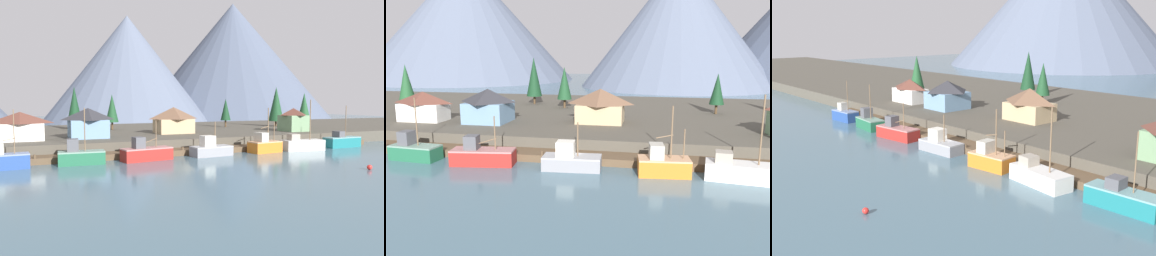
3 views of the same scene
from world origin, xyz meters
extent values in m
cube|color=#476675|center=(0.00, 20.00, -0.50)|extent=(400.00, 400.00, 1.00)
cube|color=brown|center=(0.00, 2.00, 0.50)|extent=(80.00, 4.00, 1.00)
cylinder|color=brown|center=(-36.00, 0.20, 0.80)|extent=(0.36, 0.36, 1.60)
cylinder|color=brown|center=(-28.00, 0.20, 0.80)|extent=(0.36, 0.36, 1.60)
cylinder|color=brown|center=(-20.00, 0.20, 0.80)|extent=(0.36, 0.36, 1.60)
cylinder|color=brown|center=(-12.00, 0.20, 0.80)|extent=(0.36, 0.36, 1.60)
cylinder|color=brown|center=(-4.00, 0.20, 0.80)|extent=(0.36, 0.36, 1.60)
cylinder|color=brown|center=(4.00, 0.20, 0.80)|extent=(0.36, 0.36, 1.60)
cylinder|color=brown|center=(12.00, 0.20, 0.80)|extent=(0.36, 0.36, 1.60)
cylinder|color=brown|center=(20.00, 0.20, 0.80)|extent=(0.36, 0.36, 1.60)
cylinder|color=brown|center=(28.00, 0.20, 0.80)|extent=(0.36, 0.36, 1.60)
cube|color=#4C473D|center=(0.00, 32.00, 1.25)|extent=(400.00, 56.00, 2.50)
cone|color=slate|center=(-93.85, 153.93, 32.31)|extent=(117.41, 117.41, 64.61)
cube|color=navy|center=(-31.82, -1.72, 0.98)|extent=(6.37, 3.17, 1.96)
cube|color=#6C7DA2|center=(-31.82, -1.72, 2.06)|extent=(6.37, 3.17, 0.20)
cube|color=#B2AD9E|center=(-32.76, -1.80, 2.94)|extent=(1.65, 1.60, 1.56)
cylinder|color=brown|center=(-30.62, -1.63, 5.28)|extent=(0.14, 0.14, 6.26)
cylinder|color=brown|center=(-31.27, -1.68, 4.18)|extent=(1.61, 0.22, 0.37)
cube|color=#1E5B3D|center=(-21.47, -1.86, 0.92)|extent=(7.00, 3.41, 1.84)
cube|color=gray|center=(-21.47, -1.86, 1.94)|extent=(7.00, 3.41, 0.20)
cube|color=#4C4C51|center=(-22.73, -1.75, 2.98)|extent=(1.78, 2.01, 1.88)
cylinder|color=brown|center=(-20.96, -1.90, 5.31)|extent=(0.16, 0.16, 6.54)
cube|color=maroon|center=(-11.28, -2.19, 0.93)|extent=(8.52, 4.06, 1.87)
cube|color=#AD6C6A|center=(-11.28, -2.19, 1.97)|extent=(8.52, 4.06, 0.20)
cube|color=#4C4C51|center=(-12.71, -2.39, 2.97)|extent=(1.91, 2.08, 1.80)
cylinder|color=brown|center=(-9.64, -1.96, 4.26)|extent=(0.16, 0.16, 4.39)
cylinder|color=brown|center=(-10.63, -2.10, 3.18)|extent=(2.41, 0.45, 0.85)
cube|color=gray|center=(0.59, -1.95, 0.78)|extent=(7.48, 3.58, 1.56)
cube|color=#9F9FA2|center=(0.59, -1.95, 1.66)|extent=(7.48, 3.58, 0.20)
cube|color=silver|center=(-0.20, -2.01, 2.68)|extent=(2.35, 2.19, 1.85)
cylinder|color=brown|center=(1.32, -1.89, 3.90)|extent=(0.17, 0.17, 4.28)
cube|color=#CC6B1E|center=(11.86, -2.00, 0.96)|extent=(6.37, 3.68, 1.92)
cube|color=tan|center=(11.86, -2.00, 2.02)|extent=(6.37, 3.68, 0.20)
cube|color=#B2AD9E|center=(10.92, -2.10, 2.97)|extent=(1.87, 2.54, 1.69)
cylinder|color=brown|center=(12.61, -1.92, 5.25)|extent=(0.19, 0.19, 6.27)
cylinder|color=brown|center=(14.09, -1.77, 3.90)|extent=(0.16, 0.16, 3.57)
cylinder|color=brown|center=(11.82, -2.00, 4.74)|extent=(1.98, 0.34, 0.53)
cube|color=silver|center=(20.68, -2.24, 0.92)|extent=(8.52, 4.15, 1.83)
cube|color=silver|center=(20.68, -2.24, 1.93)|extent=(8.52, 4.15, 0.20)
cube|color=gray|center=(18.57, -1.97, 2.65)|extent=(2.09, 2.13, 1.23)
cylinder|color=brown|center=(22.26, -2.45, 6.00)|extent=(0.20, 0.20, 7.94)
cube|color=#196B70|center=(31.65, -1.66, 0.98)|extent=(8.26, 3.04, 1.96)
cube|color=#679496|center=(31.65, -1.66, 2.06)|extent=(8.26, 3.04, 0.20)
cube|color=#4C4C51|center=(30.62, -1.69, 2.79)|extent=(1.68, 2.07, 1.26)
cylinder|color=brown|center=(32.63, -1.63, 5.45)|extent=(0.16, 0.16, 6.58)
cube|color=#6689A8|center=(-18.02, 14.47, 4.27)|extent=(7.06, 6.95, 3.54)
pyramid|color=#2D2D33|center=(-18.02, 14.47, 7.18)|extent=(7.41, 7.30, 2.29)
cube|color=tan|center=(1.25, 17.98, 4.10)|extent=(7.95, 5.95, 3.21)
pyramid|color=brown|center=(1.25, 17.98, 7.04)|extent=(8.34, 6.25, 2.66)
cube|color=silver|center=(-30.04, 13.47, 4.06)|extent=(7.91, 4.59, 3.12)
pyramid|color=brown|center=(-30.04, 13.47, 6.66)|extent=(8.30, 4.82, 2.09)
cylinder|color=#4C3823|center=(-9.10, 34.24, 3.46)|extent=(0.50, 0.50, 1.92)
cone|color=#194223|center=(-9.10, 34.24, 7.95)|extent=(3.20, 3.20, 7.05)
cylinder|color=#4C3823|center=(-39.27, 21.95, 3.22)|extent=(0.50, 0.50, 1.44)
cone|color=#1E4C28|center=(-39.27, 21.95, 8.06)|extent=(3.67, 3.67, 8.24)
cylinder|color=#4C3823|center=(-17.67, 39.16, 3.45)|extent=(0.50, 0.50, 1.90)
cone|color=#14381E|center=(-17.67, 39.16, 8.93)|extent=(3.62, 3.62, 9.05)
sphere|color=red|center=(14.54, -23.01, 0.35)|extent=(0.70, 0.70, 0.70)
camera|label=1|loc=(-28.96, -59.38, 9.32)|focal=34.58mm
camera|label=2|loc=(10.55, -46.71, 14.38)|focal=35.45mm
camera|label=3|loc=(55.13, -44.79, 19.12)|focal=42.95mm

